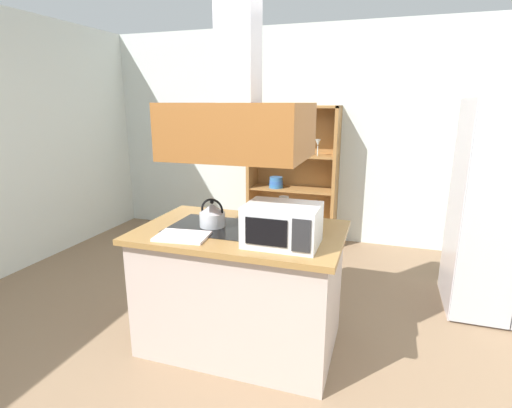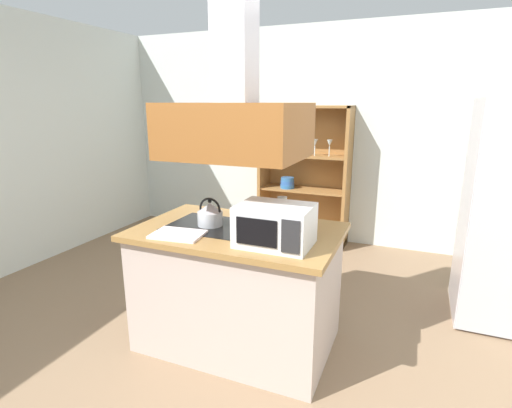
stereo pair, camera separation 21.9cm
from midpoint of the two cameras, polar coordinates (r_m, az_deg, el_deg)
The scene contains 9 objects.
ground_plane at distance 2.82m, azimuth -0.16°, elevation -24.26°, with size 7.80×7.80×0.00m, color #83674D.
wall_back at distance 5.12m, azimuth 13.09°, elevation 9.49°, with size 6.00×0.12×2.70m, color silver.
kitchen_island at distance 2.95m, azimuth -0.50°, elevation -11.96°, with size 1.45×0.93×0.90m.
range_hood at distance 2.64m, azimuth -0.55°, elevation 13.34°, with size 0.90×0.70×1.29m.
dish_cabinet at distance 5.06m, azimuth 8.31°, elevation 2.96°, with size 1.13×0.40×1.74m.
kettle at distance 2.84m, azimuth -4.55°, elevation -1.48°, with size 0.18×0.18×0.21m.
cutting_board at distance 2.67m, azimuth -9.05°, elevation -4.44°, with size 0.34×0.24×0.02m, color white.
microwave at distance 2.45m, azimuth 5.35°, elevation -3.13°, with size 0.46×0.35×0.26m.
wine_glass_on_counter at distance 2.86m, azimuth 6.02°, elevation -0.05°, with size 0.08×0.08×0.21m.
Camera 2 is at (0.95, -1.99, 1.77)m, focal length 27.39 mm.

